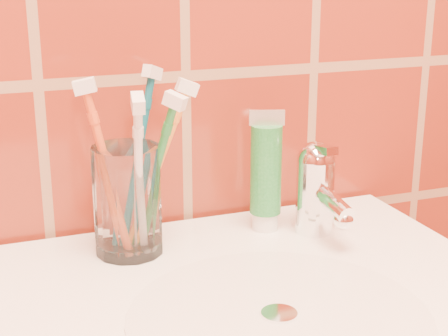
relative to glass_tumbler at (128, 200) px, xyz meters
name	(u,v)px	position (x,y,z in m)	size (l,w,h in m)	color
glass_tumbler	(128,200)	(0.00, 0.00, 0.00)	(0.08, 0.08, 0.13)	white
toothpaste_tube	(266,175)	(0.18, 0.01, 0.01)	(0.04, 0.04, 0.16)	white
faucet	(317,185)	(0.24, -0.02, 0.00)	(0.05, 0.11, 0.12)	white
toothbrush_0	(138,180)	(0.01, -0.03, 0.03)	(0.03, 0.08, 0.21)	silver
toothbrush_1	(154,176)	(0.03, -0.01, 0.03)	(0.07, 0.07, 0.20)	#1E7230
toothbrush_2	(137,159)	(0.02, 0.03, 0.04)	(0.08, 0.07, 0.22)	#0B4F61
toothbrush_3	(108,172)	(-0.02, -0.01, 0.04)	(0.06, 0.03, 0.22)	#DB5426
toothbrush_4	(157,167)	(0.04, 0.01, 0.03)	(0.10, 0.03, 0.21)	orange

